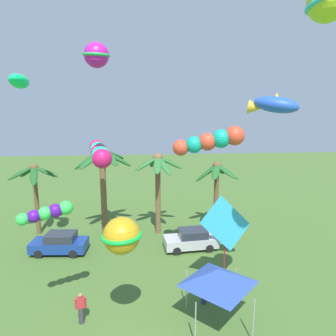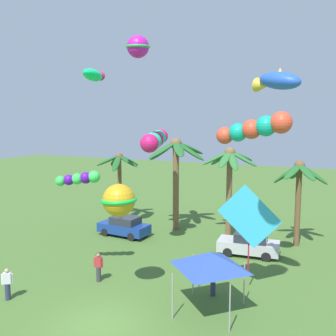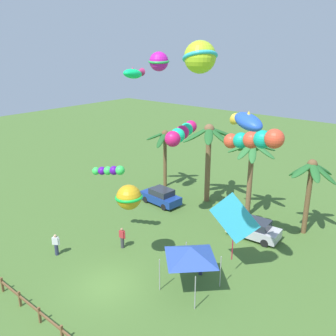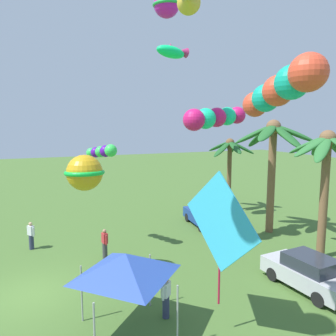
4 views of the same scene
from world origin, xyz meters
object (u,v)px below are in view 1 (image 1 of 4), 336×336
at_px(parked_car_1, 60,243).
at_px(palm_tree_2, 35,180).
at_px(festival_tent, 218,277).
at_px(kite_ball_2, 328,2).
at_px(palm_tree_3, 217,177).
at_px(spectator_2, 204,289).
at_px(kite_fish_1, 19,81).
at_px(kite_diamond_5, 226,225).
at_px(parked_car_0, 191,239).
at_px(palm_tree_0, 103,166).
at_px(spectator_1, 81,308).
at_px(kite_ball_8, 122,236).
at_px(kite_tube_3, 48,213).
at_px(palm_tree_1, 158,172).
at_px(kite_tube_7, 100,153).
at_px(kite_fish_6, 273,105).
at_px(kite_ball_4, 96,55).
at_px(kite_tube_0, 211,141).

bearing_deg(parked_car_1, palm_tree_2, 125.44).
height_order(festival_tent, kite_ball_2, kite_ball_2).
bearing_deg(palm_tree_3, festival_tent, -103.71).
distance_m(spectator_2, festival_tent, 2.30).
height_order(spectator_2, kite_fish_1, kite_fish_1).
xyz_separation_m(parked_car_1, kite_diamond_5, (10.61, -5.33, 3.12)).
relative_size(palm_tree_3, parked_car_0, 1.50).
distance_m(palm_tree_0, spectator_1, 12.03).
height_order(spectator_2, kite_ball_8, kite_ball_8).
bearing_deg(kite_tube_3, palm_tree_2, 111.14).
distance_m(palm_tree_1, kite_ball_2, 17.09).
bearing_deg(kite_tube_3, parked_car_0, 42.27).
relative_size(palm_tree_2, kite_tube_7, 1.36).
distance_m(palm_tree_0, kite_fish_6, 14.83).
xyz_separation_m(kite_fish_6, kite_tube_7, (-8.75, 6.00, -2.98)).
bearing_deg(kite_tube_3, kite_diamond_5, 13.01).
bearing_deg(kite_fish_6, parked_car_1, 148.68).
height_order(palm_tree_0, palm_tree_1, palm_tree_0).
bearing_deg(parked_car_0, palm_tree_3, 50.61).
xyz_separation_m(spectator_2, kite_tube_3, (-7.50, -0.73, 4.78)).
relative_size(spectator_2, kite_ball_2, 0.83).
relative_size(kite_ball_4, kite_fish_6, 0.79).
bearing_deg(palm_tree_2, festival_tent, -44.59).
bearing_deg(kite_fish_1, spectator_2, -24.50).
relative_size(palm_tree_2, spectator_1, 3.76).
xyz_separation_m(palm_tree_1, kite_tube_7, (-4.01, -4.35, 2.18)).
xyz_separation_m(parked_car_0, kite_tube_0, (0.70, -2.53, 7.57)).
height_order(kite_tube_7, kite_ball_8, kite_tube_7).
height_order(palm_tree_2, spectator_1, palm_tree_2).
height_order(palm_tree_1, parked_car_0, palm_tree_1).
relative_size(kite_ball_4, kite_ball_8, 0.96).
relative_size(parked_car_1, kite_tube_3, 1.73).
height_order(spectator_2, kite_diamond_5, kite_diamond_5).
distance_m(kite_fish_1, kite_ball_2, 15.93).
xyz_separation_m(festival_tent, kite_tube_3, (-7.83, 0.84, 3.12)).
bearing_deg(palm_tree_1, spectator_1, -112.27).
bearing_deg(kite_ball_4, parked_car_1, 130.42).
distance_m(spectator_2, kite_ball_2, 13.78).
relative_size(festival_tent, kite_ball_8, 1.43).
relative_size(palm_tree_0, kite_fish_1, 2.98).
bearing_deg(kite_tube_7, parked_car_0, 10.05).
bearing_deg(kite_fish_6, spectator_1, -178.04).
xyz_separation_m(palm_tree_1, kite_fish_6, (4.74, -10.35, 5.16)).
bearing_deg(parked_car_0, palm_tree_2, 162.16).
distance_m(palm_tree_2, kite_fish_1, 9.37).
bearing_deg(festival_tent, palm_tree_1, 100.99).
bearing_deg(parked_car_1, kite_fish_6, -31.32).
distance_m(spectator_1, kite_ball_8, 4.84).
bearing_deg(spectator_1, festival_tent, -5.30).
xyz_separation_m(palm_tree_3, kite_ball_2, (-0.38, -14.27, 8.86)).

